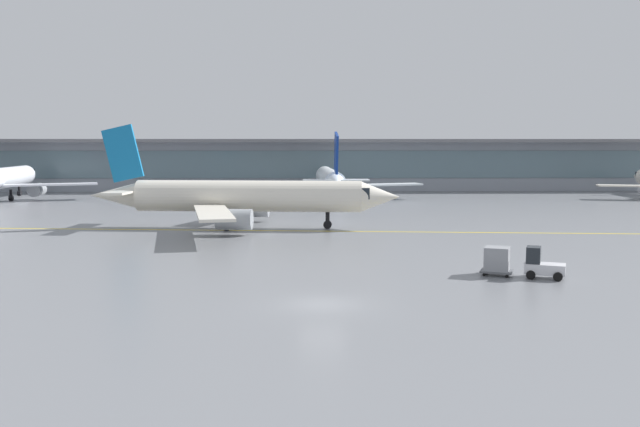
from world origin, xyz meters
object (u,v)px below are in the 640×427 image
(taxiing_regional_jet, at_px, (245,197))
(cargo_dolly_lead, at_px, (497,260))
(gate_airplane_1, at_px, (330,180))
(baggage_tug, at_px, (542,265))

(taxiing_regional_jet, bearing_deg, cargo_dolly_lead, -48.32)
(gate_airplane_1, height_order, baggage_tug, gate_airplane_1)
(gate_airplane_1, xyz_separation_m, baggage_tug, (11.54, -63.40, -2.26))
(baggage_tug, relative_size, cargo_dolly_lead, 1.15)
(taxiing_regional_jet, height_order, cargo_dolly_lead, taxiing_regional_jet)
(gate_airplane_1, distance_m, taxiing_regional_jet, 37.52)
(baggage_tug, xyz_separation_m, cargo_dolly_lead, (-2.69, 1.10, 0.16))
(taxiing_regional_jet, relative_size, cargo_dolly_lead, 12.97)
(gate_airplane_1, distance_m, baggage_tug, 64.48)
(cargo_dolly_lead, bearing_deg, baggage_tug, -0.00)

